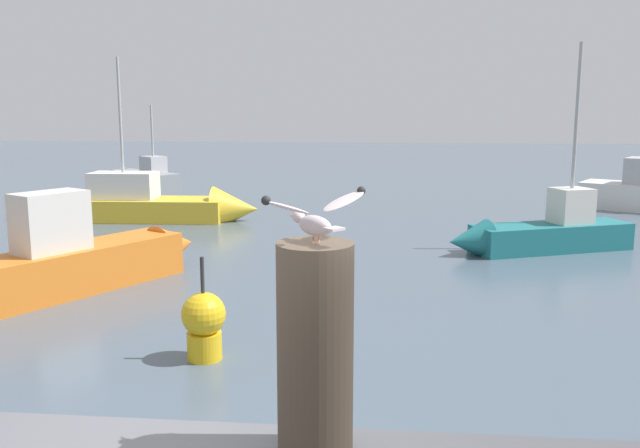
% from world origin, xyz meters
% --- Properties ---
extents(mooring_post, '(0.38, 0.38, 1.10)m').
position_xyz_m(mooring_post, '(0.98, -0.28, 1.94)').
color(mooring_post, '#382D23').
rests_on(mooring_post, harbor_quay).
extents(seagull, '(0.51, 0.51, 0.26)m').
position_xyz_m(seagull, '(0.97, -0.28, 2.61)').
color(seagull, '#C67160').
rests_on(seagull, mooring_post).
extents(boat_teal, '(4.38, 2.51, 4.68)m').
position_xyz_m(boat_teal, '(4.68, 11.43, 0.41)').
color(boat_teal, '#1E7075').
rests_on(boat_teal, ground_plane).
extents(boat_grey, '(3.82, 3.22, 3.27)m').
position_xyz_m(boat_grey, '(-8.02, 21.25, 0.47)').
color(boat_grey, gray).
rests_on(boat_grey, ground_plane).
extents(boat_yellow, '(5.98, 1.62, 4.84)m').
position_xyz_m(boat_yellow, '(-5.00, 14.71, 0.44)').
color(boat_yellow, yellow).
rests_on(boat_yellow, ground_plane).
extents(boat_orange, '(3.20, 4.54, 1.81)m').
position_xyz_m(boat_orange, '(-3.84, 7.59, 0.54)').
color(boat_orange, orange).
rests_on(boat_orange, ground_plane).
extents(channel_buoy, '(0.56, 0.56, 1.33)m').
position_xyz_m(channel_buoy, '(-0.92, 4.40, 0.48)').
color(channel_buoy, yellow).
rests_on(channel_buoy, ground_plane).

